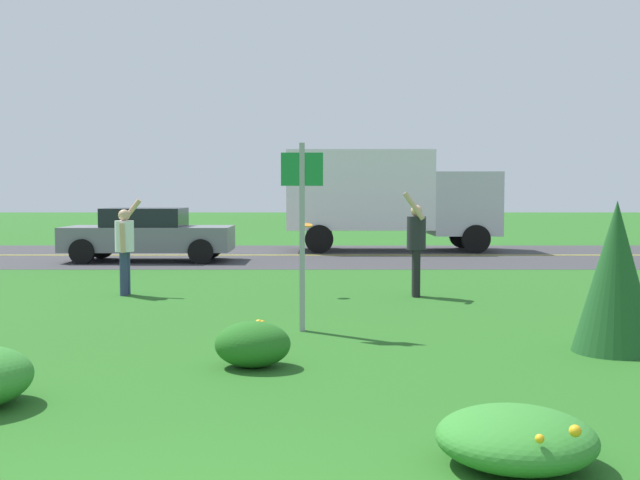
{
  "coord_description": "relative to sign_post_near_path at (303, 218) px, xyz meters",
  "views": [
    {
      "loc": [
        0.93,
        -3.23,
        1.86
      ],
      "look_at": [
        0.91,
        10.56,
        1.01
      ],
      "focal_mm": 42.81,
      "sensor_mm": 36.0,
      "label": 1
    }
  ],
  "objects": [
    {
      "name": "evergreen_shrub_side",
      "position": [
        3.68,
        -1.37,
        -0.64
      ],
      "size": [
        0.97,
        0.97,
        1.77
      ],
      "primitive_type": "cone",
      "color": "#1E5123",
      "rests_on": "ground"
    },
    {
      "name": "car_gray_center_left",
      "position": [
        -4.45,
        10.55,
        -0.79
      ],
      "size": [
        4.5,
        2.0,
        1.45
      ],
      "color": "slate",
      "rests_on": "ground"
    },
    {
      "name": "box_truck_silver",
      "position": [
        2.4,
        14.38,
        0.27
      ],
      "size": [
        6.7,
        2.46,
        3.2
      ],
      "color": "#B7BABF",
      "rests_on": "ground"
    },
    {
      "name": "person_thrower_white_shirt",
      "position": [
        -3.31,
        3.62,
        -0.59
      ],
      "size": [
        0.45,
        0.49,
        1.76
      ],
      "color": "silver",
      "rests_on": "ground"
    },
    {
      "name": "daylily_clump_front_center",
      "position": [
        1.57,
        -5.1,
        -1.34
      ],
      "size": [
        1.09,
        1.06,
        0.42
      ],
      "color": "#337F2D",
      "rests_on": "ground"
    },
    {
      "name": "daylily_clump_front_right",
      "position": [
        -0.48,
        -2.13,
        -1.29
      ],
      "size": [
        0.81,
        0.69,
        0.49
      ],
      "color": "#23661E",
      "rests_on": "ground"
    },
    {
      "name": "person_catcher_dark_shirt",
      "position": [
        1.96,
        3.41,
        -0.54
      ],
      "size": [
        0.44,
        0.49,
        1.89
      ],
      "color": "#232328",
      "rests_on": "ground"
    },
    {
      "name": "highway_center_stripe",
      "position": [
        -0.69,
        12.46,
        -1.52
      ],
      "size": [
        120.0,
        0.16,
        0.0
      ],
      "primitive_type": "cube",
      "color": "yellow",
      "rests_on": "ground"
    },
    {
      "name": "ground_plane",
      "position": [
        -0.69,
        2.76,
        -1.53
      ],
      "size": [
        120.0,
        120.0,
        0.0
      ],
      "primitive_type": "plane",
      "color": "#26601E"
    },
    {
      "name": "highway_strip",
      "position": [
        -0.69,
        12.46,
        -1.53
      ],
      "size": [
        120.0,
        8.52,
        0.01
      ],
      "primitive_type": "cube",
      "color": "#38383A",
      "rests_on": "ground"
    },
    {
      "name": "frisbee_orange",
      "position": [
        -0.01,
        3.65,
        -0.26
      ],
      "size": [
        0.24,
        0.23,
        0.09
      ],
      "color": "orange"
    },
    {
      "name": "sign_post_near_path",
      "position": [
        0.0,
        0.0,
        0.0
      ],
      "size": [
        0.56,
        0.1,
        2.52
      ],
      "color": "#93969B",
      "rests_on": "ground"
    }
  ]
}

